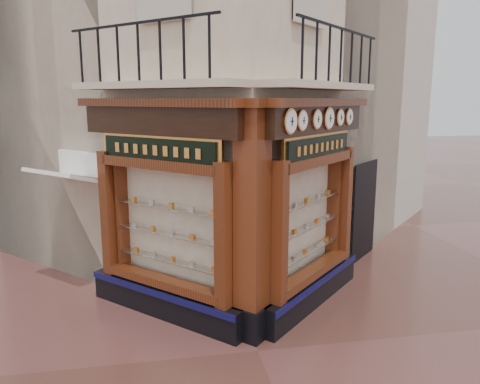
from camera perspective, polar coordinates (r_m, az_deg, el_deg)
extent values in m
plane|color=#502C25|center=(7.92, 2.18, -18.79)|extent=(80.00, 80.00, 0.00)
cube|color=beige|center=(13.09, -3.84, 20.16)|extent=(11.31, 11.31, 12.00)
cube|color=beige|center=(15.43, -14.51, 16.61)|extent=(11.31, 11.31, 11.00)
cube|color=beige|center=(15.91, 4.39, 16.75)|extent=(11.31, 11.31, 11.00)
cube|color=black|center=(9.02, -9.20, -13.06)|extent=(2.72, 2.72, 0.55)
cube|color=#0C0C3C|center=(8.81, -10.11, -12.17)|extent=(2.50, 2.50, 0.12)
cube|color=#3E1A0B|center=(7.64, -1.90, -5.41)|extent=(0.37, 0.37, 2.45)
cube|color=#3E1A0B|center=(9.52, -15.59, -2.47)|extent=(0.37, 0.37, 2.45)
cube|color=beige|center=(8.75, -8.00, -3.52)|extent=(1.80, 1.80, 2.10)
cube|color=black|center=(8.25, -9.83, 8.56)|extent=(2.69, 2.69, 0.50)
cube|color=#3E1A0B|center=(8.19, -10.25, 10.70)|extent=(2.86, 2.86, 0.14)
cube|color=black|center=(9.49, 8.80, -11.78)|extent=(2.72, 2.72, 0.55)
cube|color=#0C0C3C|center=(9.33, 9.90, -10.79)|extent=(2.50, 2.50, 0.12)
cube|color=#3E1A0B|center=(7.81, 4.61, -5.06)|extent=(0.37, 0.37, 2.45)
cube|color=#3E1A0B|center=(10.26, 12.48, -1.34)|extent=(0.37, 0.37, 2.45)
cube|color=beige|center=(9.16, 7.22, -2.83)|extent=(1.80, 1.80, 2.10)
cube|color=black|center=(8.76, 9.33, 8.72)|extent=(2.69, 2.69, 0.50)
cube|color=#3E1A0B|center=(8.72, 9.82, 10.73)|extent=(2.86, 2.86, 0.14)
cube|color=black|center=(8.22, 1.41, -15.42)|extent=(0.78, 0.78, 0.55)
cube|color=#3E1A0B|center=(7.55, 1.48, -2.26)|extent=(0.64, 0.64, 3.50)
cube|color=#3E1A0B|center=(7.35, 1.55, 10.83)|extent=(0.85, 0.85, 0.14)
cube|color=beige|center=(8.18, -10.42, 12.72)|extent=(2.97, 2.97, 0.12)
cube|color=black|center=(8.04, -12.43, 19.49)|extent=(2.36, 2.36, 0.04)
cube|color=beige|center=(8.71, 10.01, 12.63)|extent=(2.97, 2.97, 0.12)
cube|color=black|center=(8.66, 12.33, 18.87)|extent=(2.36, 2.36, 0.04)
cylinder|color=#CB8243|center=(7.51, 6.09, 8.56)|extent=(0.33, 0.33, 0.41)
cylinder|color=white|center=(7.50, 6.30, 8.55)|extent=(0.27, 0.27, 0.36)
cube|color=black|center=(7.49, 6.40, 8.55)|extent=(0.02, 0.02, 0.14)
cube|color=black|center=(7.49, 6.40, 8.55)|extent=(0.08, 0.08, 0.01)
cylinder|color=#CB8243|center=(7.87, 7.53, 8.65)|extent=(0.28, 0.28, 0.35)
cylinder|color=white|center=(7.86, 7.72, 8.64)|extent=(0.23, 0.23, 0.30)
cube|color=black|center=(7.85, 7.82, 8.63)|extent=(0.02, 0.02, 0.12)
cube|color=black|center=(7.85, 7.82, 8.63)|extent=(0.07, 0.07, 0.01)
cylinder|color=#CB8243|center=(8.37, 9.29, 8.75)|extent=(0.28, 0.28, 0.35)
cylinder|color=white|center=(8.36, 9.48, 8.74)|extent=(0.22, 0.22, 0.30)
cube|color=black|center=(8.35, 9.57, 8.73)|extent=(0.02, 0.02, 0.12)
cube|color=black|center=(8.35, 9.57, 8.73)|extent=(0.07, 0.07, 0.01)
cylinder|color=#CB8243|center=(8.83, 10.73, 8.82)|extent=(0.32, 0.32, 0.41)
cylinder|color=white|center=(8.82, 10.91, 8.81)|extent=(0.26, 0.26, 0.35)
cube|color=black|center=(8.81, 11.00, 8.81)|extent=(0.02, 0.02, 0.14)
cube|color=black|center=(8.81, 11.00, 8.81)|extent=(0.08, 0.08, 0.01)
cylinder|color=#CB8243|center=(9.30, 12.03, 8.88)|extent=(0.27, 0.27, 0.33)
cylinder|color=white|center=(9.29, 12.20, 8.87)|extent=(0.21, 0.21, 0.28)
cube|color=black|center=(9.28, 12.29, 8.87)|extent=(0.02, 0.02, 0.11)
cube|color=black|center=(9.28, 12.29, 8.87)|extent=(0.07, 0.07, 0.01)
cylinder|color=#CB8243|center=(9.72, 13.09, 8.93)|extent=(0.27, 0.27, 0.33)
cylinder|color=white|center=(9.71, 13.25, 8.92)|extent=(0.22, 0.22, 0.28)
cube|color=black|center=(9.71, 13.34, 8.92)|extent=(0.02, 0.02, 0.11)
cube|color=black|center=(9.71, 13.34, 8.92)|extent=(0.07, 0.07, 0.01)
cube|color=gold|center=(8.26, -9.90, 5.08)|extent=(2.01, 2.01, 0.54)
cube|color=black|center=(8.23, -10.10, 5.05)|extent=(1.87, 1.87, 0.40)
cube|color=gold|center=(8.77, 9.47, 5.44)|extent=(1.91, 1.91, 0.51)
cube|color=black|center=(8.76, 9.71, 5.43)|extent=(1.78, 1.78, 0.38)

